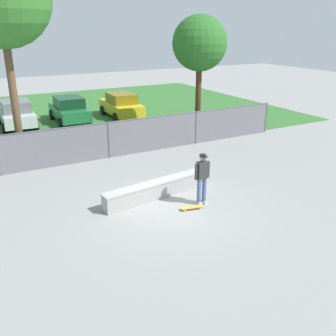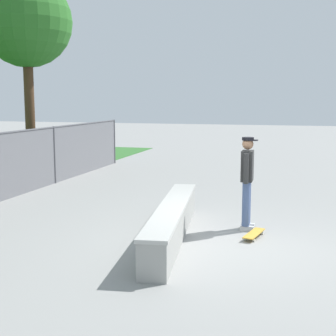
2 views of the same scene
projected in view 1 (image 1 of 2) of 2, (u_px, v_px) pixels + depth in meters
ground_plane at (172, 208)px, 13.06m from camera, size 80.00×80.00×0.00m
grass_strip at (58, 116)px, 26.54m from camera, size 31.43×20.00×0.02m
concrete_ledge at (159, 189)px, 13.86m from camera, size 4.55×1.09×0.63m
skateboarder at (202, 177)px, 13.04m from camera, size 0.60×0.31×1.84m
skateboard at (192, 207)px, 12.97m from camera, size 0.82×0.36×0.09m
chainlink_fence at (108, 138)px, 17.75m from camera, size 19.50×0.07×1.75m
tree_near_right at (200, 44)px, 20.14m from camera, size 2.94×2.94×6.51m
car_silver at (16, 114)px, 23.28m from camera, size 2.08×4.23×1.66m
car_green at (69, 109)px, 24.48m from camera, size 2.08×4.23×1.66m
car_yellow at (121, 105)px, 25.81m from camera, size 2.08×4.23×1.66m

